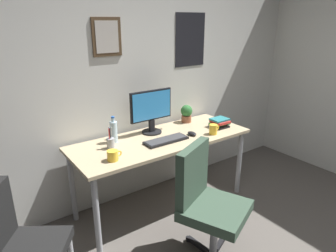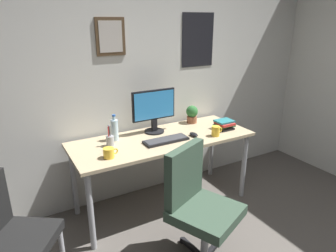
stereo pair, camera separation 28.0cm
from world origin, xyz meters
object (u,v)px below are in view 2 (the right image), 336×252
Objects in this scene: coffee_mug_near at (216,131)px; book_stack_left at (224,125)px; monitor at (154,109)px; coffee_mug_far at (109,153)px; side_chair at (10,233)px; computer_mouse at (194,135)px; keyboard at (166,140)px; water_bottle at (115,130)px; potted_plant at (192,114)px; pen_cup at (110,140)px; office_chair at (197,202)px.

book_stack_left is (0.20, 0.11, -0.00)m from coffee_mug_near.
monitor is 3.60× the size of coffee_mug_far.
coffee_mug_near is at bearing 7.15° from side_chair.
computer_mouse is at bearing -177.44° from book_stack_left.
computer_mouse is (0.28, -0.30, -0.22)m from monitor.
coffee_mug_far reaches higher than keyboard.
water_bottle is (-0.42, -0.01, -0.13)m from monitor.
coffee_mug_far is 0.66× the size of potted_plant.
potted_plant is (0.92, 0.07, -0.00)m from water_bottle.
computer_mouse is 0.55× the size of pen_cup.
office_chair is at bearing -98.16° from monitor.
computer_mouse is (0.42, 0.68, 0.24)m from office_chair.
water_bottle reaches higher than coffee_mug_far.
potted_plant is (0.02, 0.45, 0.05)m from coffee_mug_near.
coffee_mug_far is (-0.88, -0.06, 0.03)m from computer_mouse.
computer_mouse is 0.81m from pen_cup.
coffee_mug_near reaches higher than book_stack_left.
coffee_mug_near is at bearing -92.65° from potted_plant.
coffee_mug_far is (0.79, 0.27, 0.29)m from side_chair.
coffee_mug_near is at bearing -150.45° from book_stack_left.
keyboard is 0.62m from potted_plant.
book_stack_left is at bearing 0.04° from keyboard.
pen_cup is at bearing 172.52° from book_stack_left.
monitor is 2.13× the size of book_stack_left.
office_chair is 1.09m from monitor.
keyboard is (1.38, 0.35, 0.26)m from side_chair.
side_chair is 1.21m from water_bottle.
keyboard is at bearing 14.23° from side_chair.
monitor is at bearing 30.84° from coffee_mug_far.
computer_mouse is at bearing -22.00° from water_bottle.
potted_plant is at bearing 10.26° from pen_cup.
side_chair is at bearing -160.03° from potted_plant.
keyboard is 3.36× the size of coffee_mug_far.
side_chair is 1.45m from keyboard.
water_bottle is (-0.28, 0.97, 0.33)m from office_chair.
side_chair is 4.38× the size of pen_cup.
office_chair is 0.83m from computer_mouse.
keyboard is 0.30m from computer_mouse.
side_chair is 1.06m from pen_cup.
coffee_mug_near is (0.90, -0.38, -0.06)m from water_bottle.
book_stack_left is (0.68, -0.28, -0.19)m from monitor.
coffee_mug_near is at bearing -1.92° from coffee_mug_far.
office_chair is 2.21× the size of keyboard.
keyboard is at bearing -17.68° from pen_cup.
coffee_mug_far is at bearing 178.08° from coffee_mug_near.
monitor reaches higher than office_chair.
computer_mouse is at bearing -12.39° from pen_cup.
monitor is 2.30× the size of pen_cup.
pen_cup reaches higher than computer_mouse.
water_bottle reaches higher than office_chair.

